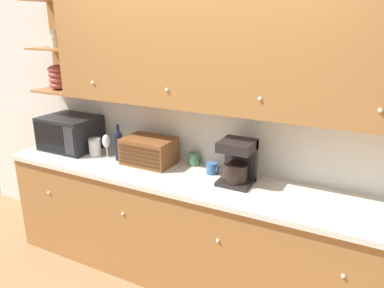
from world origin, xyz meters
TOP-DOWN VIEW (x-y plane):
  - ground_plane at (0.00, 0.00)m, footprint 24.00×24.00m
  - wall_back at (0.00, 0.03)m, footprint 5.69×0.06m
  - counter_unit at (-0.00, -0.30)m, footprint 3.31×0.64m
  - backsplash_panel at (0.00, -0.01)m, footprint 3.29×0.01m
  - upper_cabinets at (0.16, -0.16)m, footprint 3.29×0.35m
  - microwave at (-1.29, -0.23)m, footprint 0.51×0.41m
  - storage_canister at (-0.96, -0.28)m, footprint 0.11×0.11m
  - wine_glass at (-0.83, -0.26)m, footprint 0.07×0.07m
  - wine_bottle at (-0.69, -0.26)m, footprint 0.07×0.07m
  - bread_box at (-0.41, -0.21)m, footprint 0.43×0.30m
  - mug_blue_second at (-0.05, -0.07)m, footprint 0.10×0.09m
  - mug at (0.16, -0.17)m, footprint 0.10×0.09m
  - coffee_maker at (0.40, -0.24)m, footprint 0.25×0.24m

SIDE VIEW (x-z plane):
  - ground_plane at x=0.00m, z-range 0.00..0.00m
  - counter_unit at x=0.00m, z-range 0.00..0.94m
  - mug at x=0.16m, z-range 0.94..1.03m
  - mug_blue_second at x=-0.05m, z-range 0.94..1.05m
  - storage_canister at x=-0.96m, z-range 0.94..1.10m
  - bread_box at x=-0.41m, z-range 0.94..1.17m
  - wine_glass at x=-0.83m, z-range 0.98..1.19m
  - wine_bottle at x=-0.69m, z-range 0.93..1.25m
  - microwave at x=-1.29m, z-range 0.94..1.26m
  - coffee_maker at x=0.40m, z-range 0.94..1.28m
  - backsplash_panel at x=0.00m, z-range 0.94..1.47m
  - wall_back at x=0.00m, z-range 0.00..2.60m
  - upper_cabinets at x=0.16m, z-range 1.47..2.29m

